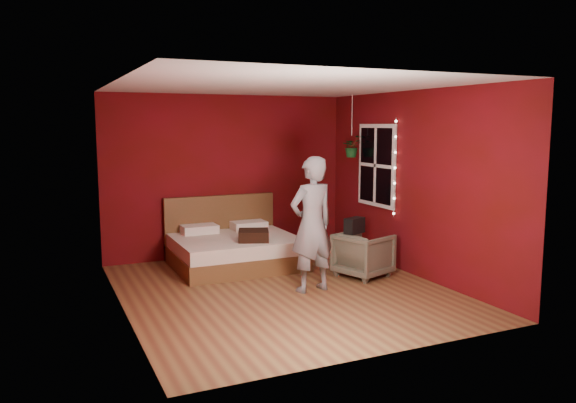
# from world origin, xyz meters

# --- Properties ---
(floor) EXTENTS (4.50, 4.50, 0.00)m
(floor) POSITION_xyz_m (0.00, 0.00, 0.00)
(floor) COLOR brown
(floor) RESTS_ON ground
(room_walls) EXTENTS (4.04, 4.54, 2.62)m
(room_walls) POSITION_xyz_m (0.00, 0.00, 1.68)
(room_walls) COLOR maroon
(room_walls) RESTS_ON ground
(window) EXTENTS (0.05, 0.97, 1.27)m
(window) POSITION_xyz_m (1.97, 0.90, 1.50)
(window) COLOR white
(window) RESTS_ON room_walls
(fairy_lights) EXTENTS (0.04, 0.04, 1.45)m
(fairy_lights) POSITION_xyz_m (1.94, 0.37, 1.50)
(fairy_lights) COLOR silver
(fairy_lights) RESTS_ON room_walls
(bed) EXTENTS (1.81, 1.54, 1.00)m
(bed) POSITION_xyz_m (-0.16, 1.51, 0.26)
(bed) COLOR brown
(bed) RESTS_ON ground
(person) EXTENTS (0.69, 0.50, 1.73)m
(person) POSITION_xyz_m (0.32, -0.15, 0.87)
(person) COLOR slate
(person) RESTS_ON ground
(armchair) EXTENTS (0.86, 0.85, 0.62)m
(armchair) POSITION_xyz_m (1.30, 0.18, 0.31)
(armchair) COLOR #64624F
(armchair) RESTS_ON ground
(handbag) EXTENTS (0.34, 0.26, 0.22)m
(handbag) POSITION_xyz_m (1.18, 0.22, 0.73)
(handbag) COLOR black
(handbag) RESTS_ON armchair
(throw_pillow) EXTENTS (0.56, 0.56, 0.15)m
(throw_pillow) POSITION_xyz_m (-0.00, 1.08, 0.53)
(throw_pillow) COLOR black
(throw_pillow) RESTS_ON bed
(hanging_plant) EXTENTS (0.39, 0.36, 0.99)m
(hanging_plant) POSITION_xyz_m (1.80, 1.37, 1.78)
(hanging_plant) COLOR silver
(hanging_plant) RESTS_ON room_walls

